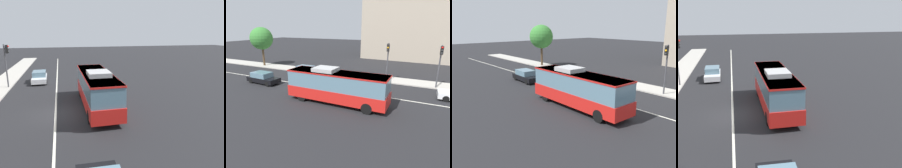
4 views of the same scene
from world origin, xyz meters
TOP-DOWN VIEW (x-y plane):
  - ground_plane at (0.00, 0.00)m, footprint 160.00×160.00m
  - lane_centre_line at (0.00, 0.00)m, footprint 76.00×0.16m
  - transit_bus at (0.93, -3.61)m, footprint 10.01×2.53m
  - sedan_white_ahead at (12.25, 2.22)m, footprint 4.56×1.94m
  - traffic_light_near_corner at (9.85, 5.47)m, footprint 0.34×0.62m

SIDE VIEW (x-z plane):
  - ground_plane at x=0.00m, z-range 0.00..0.00m
  - lane_centre_line at x=0.00m, z-range 0.00..0.01m
  - sedan_white_ahead at x=12.25m, z-range -0.01..1.46m
  - transit_bus at x=0.93m, z-range 0.08..3.54m
  - traffic_light_near_corner at x=9.85m, z-range 0.96..6.16m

